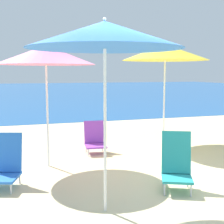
# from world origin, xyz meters

# --- Properties ---
(ground_plane) EXTENTS (60.00, 60.00, 0.00)m
(ground_plane) POSITION_xyz_m (0.00, 0.00, 0.00)
(ground_plane) COLOR beige
(sea_water) EXTENTS (60.00, 40.00, 0.01)m
(sea_water) POSITION_xyz_m (0.00, 26.41, 0.00)
(sea_water) COLOR #1E5699
(sea_water) RESTS_ON ground
(beach_umbrella_pink) EXTENTS (1.76, 1.76, 2.22)m
(beach_umbrella_pink) POSITION_xyz_m (-1.45, 1.67, 2.01)
(beach_umbrella_pink) COLOR white
(beach_umbrella_pink) RESTS_ON ground
(beach_umbrella_yellow) EXTENTS (2.02, 2.02, 2.40)m
(beach_umbrella_yellow) POSITION_xyz_m (1.41, 2.72, 2.17)
(beach_umbrella_yellow) COLOR white
(beach_umbrella_yellow) RESTS_ON ground
(beach_umbrella_blue) EXTENTS (1.84, 1.84, 2.34)m
(beach_umbrella_blue) POSITION_xyz_m (-0.99, -0.43, 2.14)
(beach_umbrella_blue) COLOR white
(beach_umbrella_blue) RESTS_ON ground
(beach_chair_purple) EXTENTS (0.47, 0.54, 0.67)m
(beach_chair_purple) POSITION_xyz_m (-0.40, 2.37, 0.30)
(beach_chair_purple) COLOR silver
(beach_chair_purple) RESTS_ON ground
(beach_chair_teal) EXTENTS (0.60, 0.64, 0.84)m
(beach_chair_teal) POSITION_xyz_m (0.22, -0.03, 0.39)
(beach_chair_teal) COLOR silver
(beach_chair_teal) RESTS_ON ground
(beach_chair_blue) EXTENTS (0.60, 0.67, 0.79)m
(beach_chair_blue) POSITION_xyz_m (-2.19, 0.87, 0.34)
(beach_chair_blue) COLOR silver
(beach_chair_blue) RESTS_ON ground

